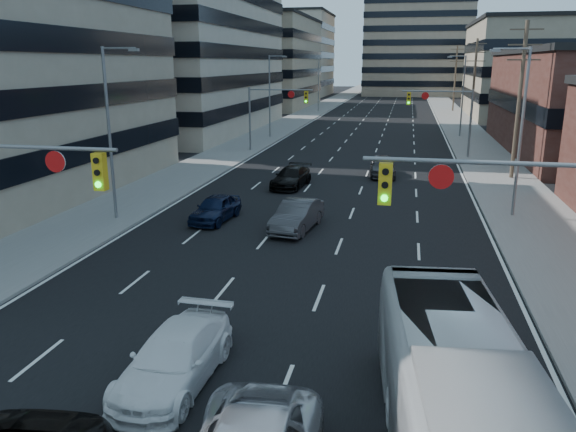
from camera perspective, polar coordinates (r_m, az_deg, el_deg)
The scene contains 26 objects.
road_surface at distance 136.92m, azimuth 10.19°, elevation 11.65°, with size 18.00×300.00×0.02m, color black.
sidewalk_left at distance 137.78m, azimuth 5.30°, elevation 11.87°, with size 5.00×300.00×0.15m, color slate.
sidewalk_right at distance 137.01m, azimuth 15.09°, elevation 11.40°, with size 5.00×300.00×0.15m, color slate.
office_left_mid at distance 73.93m, azimuth -14.24°, elevation 19.37°, with size 26.00×34.00×28.00m, color #ADA089.
office_left_far at distance 110.36m, azimuth -3.21°, elevation 15.19°, with size 20.00×30.00×16.00m, color gray.
office_right_far at distance 96.78m, azimuth 24.79°, elevation 13.24°, with size 22.00×28.00×14.00m, color gray.
bg_block_left at distance 150.18m, azimuth -0.64°, elevation 16.00°, with size 24.00×24.00×20.00m, color #ADA089.
bg_block_right at distance 139.34m, azimuth 23.92°, elevation 13.14°, with size 22.00×22.00×12.00m, color gray.
signal_near_left at distance 19.30m, azimuth -27.00°, elevation 2.02°, with size 6.59×0.33×6.00m.
signal_near_right at distance 15.37m, azimuth 22.28°, elevation -0.50°, with size 6.59×0.33×6.00m.
signal_far_left at distance 53.17m, azimuth -1.48°, elevation 11.09°, with size 6.09×0.33×6.00m.
signal_far_right at distance 51.83m, azimuth 15.58°, elevation 10.44°, with size 6.09×0.33×6.00m.
utility_pole_block at distance 43.34m, azimuth 22.45°, elevation 10.97°, with size 2.20×0.28×11.00m.
utility_pole_midblock at distance 73.03m, azimuth 18.36°, elevation 12.66°, with size 2.20×0.28×11.00m.
utility_pole_distant at distance 102.91m, azimuth 16.62°, elevation 13.35°, with size 2.20×0.28×11.00m.
streetlight_left_near at distance 30.65m, azimuth -17.49°, elevation 8.71°, with size 2.03×0.22×9.00m.
streetlight_left_mid at distance 63.45m, azimuth -1.74°, elevation 12.46°, with size 2.03×0.22×9.00m.
streetlight_left_far at distance 97.79m, azimuth 3.22°, elevation 13.44°, with size 2.03×0.22×9.00m.
streetlight_right_near at distance 32.27m, azimuth 22.40°, elevation 8.56°, with size 2.03×0.22×9.00m.
streetlight_right_far at distance 66.92m, azimuth 17.22°, elevation 11.95°, with size 2.03×0.22×9.00m.
white_van at distance 15.50m, azimuth -11.45°, elevation -13.97°, with size 1.98×4.87×1.41m, color white.
transit_bus at distance 11.79m, azimuth 17.75°, elevation -19.91°, with size 2.60×11.12×3.10m, color #B8B8B8.
sedan_blue at distance 30.20m, azimuth -7.37°, elevation 0.78°, with size 1.65×4.10×1.40m, color black.
sedan_grey_center at distance 28.32m, azimuth 0.91°, elevation 0.03°, with size 1.58×4.54×1.50m, color #3A3A3D.
sedan_black_far at distance 38.23m, azimuth 0.33°, elevation 3.95°, with size 1.90×4.68×1.36m, color black.
sedan_grey_right at distance 42.57m, azimuth 9.59°, elevation 5.05°, with size 1.85×4.59×1.56m, color #363639.
Camera 1 is at (4.57, -6.59, 8.21)m, focal length 35.00 mm.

